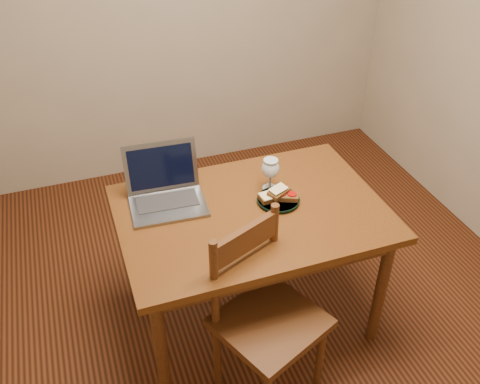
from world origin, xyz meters
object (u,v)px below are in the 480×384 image
object	(u,v)px
table	(251,224)
laptop	(165,187)
plate	(278,200)
milk_glass	(270,174)
chair	(267,311)

from	to	relation	value
table	laptop	world-z (taller)	laptop
plate	table	bearing A→B (deg)	-172.25
table	milk_glass	world-z (taller)	milk_glass
table	plate	size ratio (longest dim) A/B	6.03
chair	plate	size ratio (longest dim) A/B	2.65
plate	milk_glass	distance (m)	0.14
table	milk_glass	size ratio (longest dim) A/B	7.32
chair	milk_glass	distance (m)	0.70
table	laptop	size ratio (longest dim) A/B	3.35
laptop	table	bearing A→B (deg)	-28.38
table	milk_glass	bearing A→B (deg)	42.60
table	laptop	bearing A→B (deg)	148.08
laptop	plate	bearing A→B (deg)	-18.56
chair	plate	world-z (taller)	chair
table	chair	xyz separation A→B (m)	(-0.09, -0.44, -0.14)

